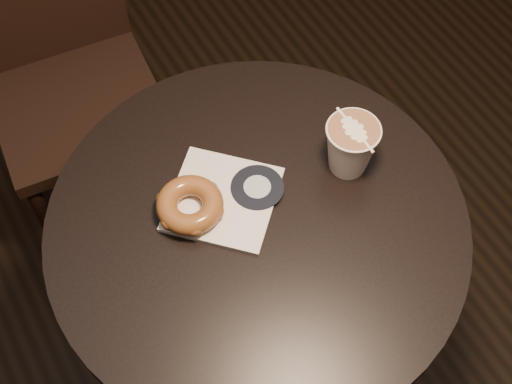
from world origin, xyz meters
TOP-DOWN VIEW (x-y plane):
  - cafe_table at (0.00, 0.00)m, footprint 0.70×0.70m
  - chair at (-0.12, 0.73)m, footprint 0.42×0.42m
  - pastry_bag at (-0.03, 0.06)m, footprint 0.24×0.24m
  - doughnut at (-0.09, 0.07)m, footprint 0.11×0.11m
  - latte_cup at (0.19, 0.02)m, footprint 0.09×0.09m

SIDE VIEW (x-z plane):
  - chair at x=-0.12m, z-range 0.06..1.03m
  - cafe_table at x=0.00m, z-range 0.18..0.93m
  - pastry_bag at x=-0.03m, z-range 0.75..0.76m
  - doughnut at x=-0.09m, z-range 0.76..0.79m
  - latte_cup at x=0.19m, z-range 0.75..0.85m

